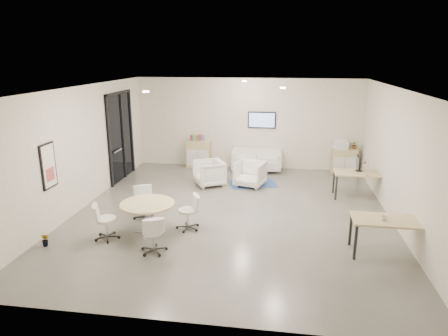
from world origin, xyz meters
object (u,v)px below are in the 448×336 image
sideboard_right (344,161)px  armchair_left (209,172)px  desk_front (389,223)px  round_table (148,207)px  loveseat (256,161)px  desk_rear (360,175)px  armchair_right (250,173)px  sideboard_left (199,154)px

sideboard_right → armchair_left: (-4.39, -2.07, 0.01)m
desk_front → round_table: desk_front is taller
desk_front → loveseat: bearing=119.0°
desk_front → desk_rear: bearing=90.8°
armchair_right → desk_rear: armchair_right is taller
sideboard_right → armchair_left: size_ratio=0.98×
sideboard_left → armchair_right: 2.83m
loveseat → armchair_left: size_ratio=2.03×
desk_front → round_table: (-5.16, 0.24, -0.03)m
sideboard_right → armchair_right: bearing=-147.6°
desk_rear → round_table: size_ratio=1.17×
sideboard_left → armchair_left: size_ratio=1.12×
desk_rear → desk_front: 3.46m
loveseat → round_table: (-2.08, -5.58, 0.31)m
sideboard_left → round_table: sideboard_left is taller
armchair_left → desk_front: armchair_left is taller
loveseat → round_table: 5.97m
armchair_left → armchair_right: size_ratio=1.00×
sideboard_right → loveseat: bearing=-176.2°
desk_rear → desk_front: bearing=-89.8°
loveseat → armchair_left: armchair_left is taller
loveseat → desk_rear: bearing=-40.9°
sideboard_right → round_table: bearing=-131.5°
sideboard_left → armchair_left: 2.20m
loveseat → desk_front: (3.08, -5.82, 0.34)m
loveseat → desk_rear: (3.10, -2.36, 0.32)m
loveseat → desk_rear: size_ratio=1.23×
round_table → loveseat: bearing=69.5°
sideboard_left → desk_rear: size_ratio=0.68×
sideboard_left → desk_front: 7.94m
loveseat → desk_rear: 3.91m
sideboard_left → armchair_right: (2.05, -1.96, -0.05)m
sideboard_left → desk_rear: (5.22, -2.54, 0.18)m
sideboard_left → sideboard_right: 5.16m
loveseat → armchair_left: bearing=-129.4°
sideboard_left → armchair_left: bearing=-69.5°
armchair_left → desk_rear: size_ratio=0.60×
desk_rear → desk_front: (-0.02, -3.46, 0.02)m
desk_rear → desk_front: desk_front is taller
armchair_right → loveseat: bearing=102.9°
desk_front → armchair_left: bearing=139.5°
armchair_left → desk_rear: (4.45, -0.49, 0.24)m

